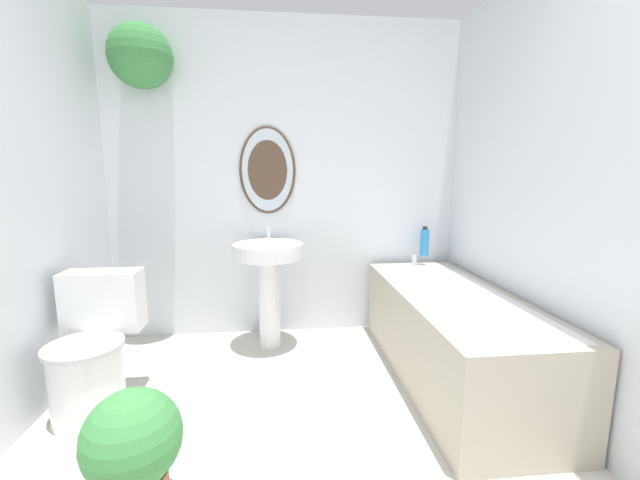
# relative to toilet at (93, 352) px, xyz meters

# --- Properties ---
(wall_back) EXTENTS (2.77, 0.42, 2.40)m
(wall_back) POSITION_rel_toilet_xyz_m (0.90, 0.98, 1.02)
(wall_back) COLOR silver
(wall_back) RESTS_ON ground_plane
(wall_right) EXTENTS (0.06, 2.70, 2.40)m
(wall_right) POSITION_rel_toilet_xyz_m (2.42, -0.31, 0.88)
(wall_right) COLOR silver
(wall_right) RESTS_ON ground_plane
(toilet) EXTENTS (0.41, 0.54, 0.72)m
(toilet) POSITION_rel_toilet_xyz_m (0.00, 0.00, 0.00)
(toilet) COLOR white
(toilet) RESTS_ON ground_plane
(pedestal_sink) EXTENTS (0.50, 0.50, 0.87)m
(pedestal_sink) POSITION_rel_toilet_xyz_m (0.91, 0.69, 0.25)
(pedestal_sink) COLOR white
(pedestal_sink) RESTS_ON ground_plane
(bathtub) EXTENTS (0.66, 1.63, 0.63)m
(bathtub) POSITION_rel_toilet_xyz_m (2.04, 0.11, -0.03)
(bathtub) COLOR #B2A893
(bathtub) RESTS_ON ground_plane
(shampoo_bottle) EXTENTS (0.07, 0.07, 0.23)m
(shampoo_bottle) POSITION_rel_toilet_xyz_m (2.12, 0.84, 0.41)
(shampoo_bottle) COLOR #2D84C6
(shampoo_bottle) RESTS_ON bathtub
(potted_plant) EXTENTS (0.35, 0.35, 0.49)m
(potted_plant) POSITION_rel_toilet_xyz_m (0.46, -0.73, -0.04)
(potted_plant) COLOR #9E6042
(potted_plant) RESTS_ON ground_plane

